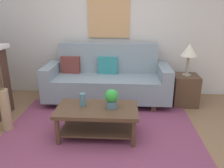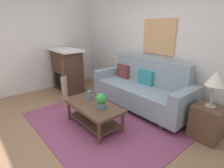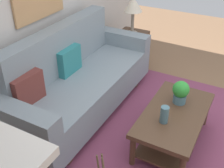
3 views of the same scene
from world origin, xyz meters
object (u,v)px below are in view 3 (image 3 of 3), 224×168
object	(u,v)px
tabletop_vase	(164,115)
potted_plant_tabletop	(181,92)
throw_pillow_teal	(69,61)
table_lamp	(133,6)
side_table	(131,49)
couch	(79,81)
throw_pillow_maroon	(28,89)
coffee_table	(174,121)

from	to	relation	value
tabletop_vase	potted_plant_tabletop	bearing A→B (deg)	-5.34
throw_pillow_teal	tabletop_vase	xyz separation A→B (m)	(-0.25, -1.31, -0.16)
tabletop_vase	table_lamp	distance (m)	2.08
potted_plant_tabletop	side_table	size ratio (longest dim) A/B	0.47
tabletop_vase	side_table	size ratio (longest dim) A/B	0.33
couch	tabletop_vase	world-z (taller)	couch
tabletop_vase	throw_pillow_maroon	bearing A→B (deg)	109.41
table_lamp	throw_pillow_teal	bearing A→B (deg)	172.90
tabletop_vase	coffee_table	bearing A→B (deg)	-15.08
couch	coffee_table	bearing A→B (deg)	-92.00
throw_pillow_maroon	potted_plant_tabletop	distance (m)	1.60
throw_pillow_maroon	coffee_table	xyz separation A→B (m)	(0.67, -1.37, -0.37)
couch	side_table	distance (m)	1.44
table_lamp	coffee_table	bearing A→B (deg)	-141.15
coffee_table	tabletop_vase	distance (m)	0.29
throw_pillow_maroon	coffee_table	world-z (taller)	throw_pillow_maroon
couch	tabletop_vase	xyz separation A→B (m)	(-0.25, -1.19, 0.09)
throw_pillow_maroon	throw_pillow_teal	xyz separation A→B (m)	(0.71, 0.00, 0.00)
throw_pillow_teal	tabletop_vase	world-z (taller)	throw_pillow_teal
throw_pillow_teal	table_lamp	bearing A→B (deg)	-7.10
potted_plant_tabletop	table_lamp	world-z (taller)	table_lamp
throw_pillow_maroon	potted_plant_tabletop	world-z (taller)	throw_pillow_maroon
tabletop_vase	table_lamp	xyz separation A→B (m)	(1.68, 1.13, 0.47)
couch	potted_plant_tabletop	distance (m)	1.24
couch	throw_pillow_maroon	xyz separation A→B (m)	(-0.71, 0.13, 0.25)
throw_pillow_teal	potted_plant_tabletop	distance (m)	1.36
throw_pillow_maroon	table_lamp	world-z (taller)	table_lamp
couch	potted_plant_tabletop	xyz separation A→B (m)	(0.15, -1.22, 0.14)
potted_plant_tabletop	throw_pillow_maroon	bearing A→B (deg)	122.50
potted_plant_tabletop	side_table	xyz separation A→B (m)	(1.28, 1.17, -0.29)
coffee_table	tabletop_vase	size ratio (longest dim) A/B	6.01
couch	side_table	size ratio (longest dim) A/B	4.04
potted_plant_tabletop	table_lamp	distance (m)	1.79
coffee_table	potted_plant_tabletop	bearing A→B (deg)	5.13
couch	tabletop_vase	size ratio (longest dim) A/B	12.37
coffee_table	tabletop_vase	xyz separation A→B (m)	(-0.20, 0.05, 0.21)
side_table	throw_pillow_maroon	bearing A→B (deg)	175.23
couch	throw_pillow_maroon	bearing A→B (deg)	169.96
throw_pillow_teal	tabletop_vase	size ratio (longest dim) A/B	1.97
coffee_table	table_lamp	xyz separation A→B (m)	(1.48, 1.19, 0.68)
throw_pillow_teal	potted_plant_tabletop	xyz separation A→B (m)	(0.15, -1.35, -0.11)
coffee_table	tabletop_vase	bearing A→B (deg)	164.92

